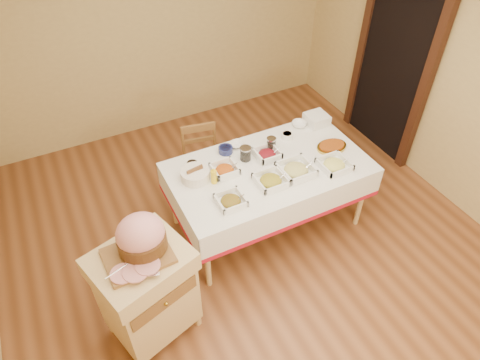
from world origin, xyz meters
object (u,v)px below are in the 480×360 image
object	(u,v)px
butcher_cart	(147,290)
ham_on_board	(140,238)
bread_basket	(195,175)
plate_stack	(317,119)
brass_platter	(332,146)
dining_chair	(203,164)
dining_table	(268,179)
mustard_bottle	(214,176)
preserve_jar_right	(271,144)
preserve_jar_left	(245,154)

from	to	relation	value
butcher_cart	ham_on_board	world-z (taller)	ham_on_board
butcher_cart	ham_on_board	distance (m)	0.54
bread_basket	plate_stack	size ratio (longest dim) A/B	1.21
bread_basket	brass_platter	world-z (taller)	bread_basket
dining_chair	dining_table	bearing A→B (deg)	-58.99
dining_chair	mustard_bottle	size ratio (longest dim) A/B	5.13
dining_chair	plate_stack	size ratio (longest dim) A/B	3.98
dining_chair	brass_platter	xyz separation A→B (m)	(1.06, -0.69, 0.34)
mustard_bottle	plate_stack	distance (m)	1.35
dining_table	preserve_jar_right	world-z (taller)	preserve_jar_right
dining_table	plate_stack	world-z (taller)	plate_stack
preserve_jar_right	plate_stack	bearing A→B (deg)	13.65
dining_table	butcher_cart	world-z (taller)	butcher_cart
dining_chair	preserve_jar_left	size ratio (longest dim) A/B	6.26
dining_chair	bread_basket	size ratio (longest dim) A/B	3.30
butcher_cart	mustard_bottle	bearing A→B (deg)	36.66
plate_stack	preserve_jar_right	bearing A→B (deg)	-166.35
dining_table	bread_basket	distance (m)	0.71
dining_chair	preserve_jar_right	world-z (taller)	preserve_jar_right
dining_table	plate_stack	xyz separation A→B (m)	(0.77, 0.38, 0.21)
preserve_jar_left	dining_chair	bearing A→B (deg)	117.77
dining_table	ham_on_board	distance (m)	1.52
dining_table	dining_chair	bearing A→B (deg)	121.01
bread_basket	ham_on_board	bearing A→B (deg)	-133.42
dining_table	preserve_jar_left	world-z (taller)	preserve_jar_left
plate_stack	brass_platter	bearing A→B (deg)	-103.87
dining_chair	mustard_bottle	bearing A→B (deg)	-102.75
dining_table	preserve_jar_left	distance (m)	0.33
preserve_jar_left	brass_platter	world-z (taller)	preserve_jar_left
brass_platter	preserve_jar_right	bearing A→B (deg)	153.64
dining_table	preserve_jar_left	xyz separation A→B (m)	(-0.15, 0.19, 0.22)
preserve_jar_left	butcher_cart	bearing A→B (deg)	-147.47
preserve_jar_left	preserve_jar_right	distance (m)	0.30
butcher_cart	plate_stack	distance (m)	2.38
ham_on_board	preserve_jar_right	size ratio (longest dim) A/B	4.02
butcher_cart	preserve_jar_right	world-z (taller)	butcher_cart
butcher_cart	brass_platter	bearing A→B (deg)	15.51
dining_table	mustard_bottle	world-z (taller)	mustard_bottle
mustard_bottle	plate_stack	world-z (taller)	mustard_bottle
dining_table	preserve_jar_right	size ratio (longest dim) A/B	15.41
brass_platter	butcher_cart	bearing A→B (deg)	-164.49
dining_table	ham_on_board	size ratio (longest dim) A/B	3.83
preserve_jar_left	preserve_jar_right	size ratio (longest dim) A/B	1.15
plate_stack	ham_on_board	bearing A→B (deg)	-155.92
dining_chair	ham_on_board	distance (m)	1.66
butcher_cart	preserve_jar_left	bearing A→B (deg)	32.53
ham_on_board	preserve_jar_right	world-z (taller)	ham_on_board
dining_chair	bread_basket	bearing A→B (deg)	-117.62
preserve_jar_right	plate_stack	distance (m)	0.64
plate_stack	bread_basket	bearing A→B (deg)	-170.80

